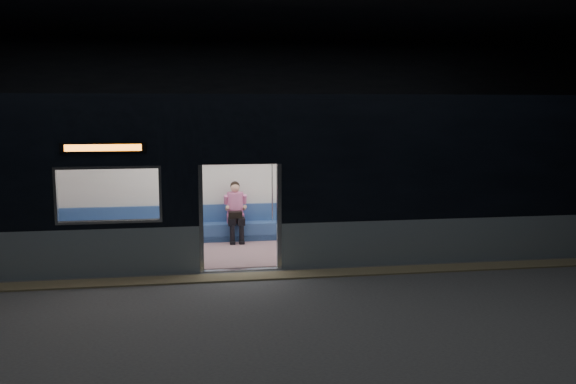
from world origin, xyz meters
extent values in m
cube|color=#47494C|center=(0.00, 0.00, -0.01)|extent=(24.00, 14.00, 0.01)
cube|color=black|center=(0.00, 6.98, 2.50)|extent=(24.00, 0.04, 5.00)
cube|color=black|center=(0.00, -6.98, 2.50)|extent=(24.00, 0.04, 5.00)
cube|color=#8C7F59|center=(0.00, 0.55, 0.01)|extent=(22.80, 0.50, 0.03)
cube|color=gray|center=(4.85, 1.06, 0.45)|extent=(8.30, 0.12, 0.90)
cube|color=black|center=(4.85, 1.06, 2.05)|extent=(8.30, 0.12, 2.30)
cube|color=black|center=(0.00, 1.06, 2.62)|extent=(1.40, 0.12, 1.15)
cube|color=#B7BABC|center=(-0.74, 1.06, 1.02)|extent=(0.08, 0.14, 2.05)
cube|color=#B7BABC|center=(0.74, 1.06, 1.02)|extent=(0.08, 0.14, 2.05)
cube|color=black|center=(-2.45, 0.98, 2.39)|extent=(1.50, 0.04, 0.18)
cube|color=orange|center=(-2.45, 0.97, 2.39)|extent=(1.34, 0.03, 0.12)
cube|color=silver|center=(0.00, 3.94, 1.60)|extent=(18.00, 0.12, 3.20)
cube|color=black|center=(0.00, 2.50, 3.28)|extent=(18.00, 3.00, 0.15)
cube|color=#7C5A5E|center=(0.00, 2.50, 0.02)|extent=(17.76, 2.76, 0.04)
cube|color=silver|center=(0.00, 2.50, 2.35)|extent=(17.76, 2.76, 0.10)
cube|color=#314D8F|center=(0.00, 3.62, 0.24)|extent=(11.00, 0.48, 0.41)
cube|color=#314D8F|center=(0.00, 3.81, 0.65)|extent=(11.00, 0.10, 0.40)
cube|color=#77565E|center=(-3.30, 1.41, 0.24)|extent=(4.40, 0.48, 0.41)
cube|color=#77565E|center=(3.30, 1.41, 0.24)|extent=(4.40, 0.48, 0.41)
cylinder|color=silver|center=(-0.95, 1.37, 1.17)|extent=(0.04, 0.04, 2.26)
cylinder|color=silver|center=(-0.95, 3.63, 1.17)|extent=(0.04, 0.04, 2.26)
cylinder|color=silver|center=(0.95, 1.37, 1.17)|extent=(0.04, 0.04, 2.26)
cylinder|color=silver|center=(0.95, 3.63, 1.17)|extent=(0.04, 0.04, 2.26)
cylinder|color=silver|center=(0.00, 3.58, 1.95)|extent=(11.00, 0.03, 0.03)
cube|color=black|center=(-0.02, 3.40, 0.53)|extent=(0.17, 0.47, 0.16)
cube|color=black|center=(0.19, 3.40, 0.53)|extent=(0.17, 0.47, 0.16)
cylinder|color=black|center=(-0.02, 3.18, 0.26)|extent=(0.11, 0.11, 0.43)
cylinder|color=black|center=(0.19, 3.18, 0.26)|extent=(0.11, 0.11, 0.43)
cube|color=#D16A9D|center=(0.08, 3.59, 0.55)|extent=(0.40, 0.22, 0.20)
cylinder|color=#D16A9D|center=(0.08, 3.62, 0.90)|extent=(0.39, 0.39, 0.52)
sphere|color=tan|center=(0.08, 3.60, 1.26)|extent=(0.21, 0.21, 0.21)
sphere|color=black|center=(0.08, 3.64, 1.30)|extent=(0.22, 0.22, 0.22)
cube|color=black|center=(0.06, 3.32, 0.68)|extent=(0.38, 0.36, 0.15)
cube|color=white|center=(5.00, 3.85, 1.46)|extent=(0.96, 0.03, 0.62)
camera|label=1|loc=(-0.89, -10.31, 3.13)|focal=38.00mm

